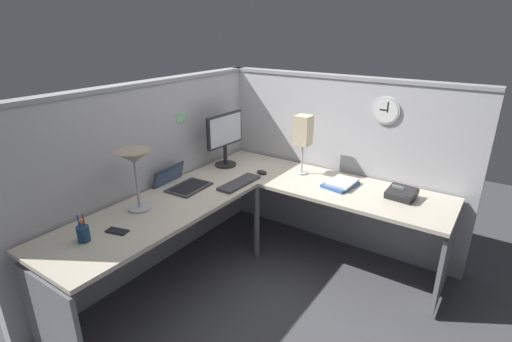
{
  "coord_description": "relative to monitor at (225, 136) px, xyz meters",
  "views": [
    {
      "loc": [
        -2.33,
        -1.53,
        1.99
      ],
      "look_at": [
        -0.01,
        0.05,
        0.91
      ],
      "focal_mm": 26.96,
      "sensor_mm": 36.0,
      "label": 1
    }
  ],
  "objects": [
    {
      "name": "pen_cup",
      "position": [
        -1.56,
        -0.12,
        -0.24
      ],
      "size": [
        0.08,
        0.08,
        0.18
      ],
      "color": "navy",
      "rests_on": "desk"
    },
    {
      "name": "pinned_note_leftmost",
      "position": [
        -0.37,
        0.18,
        0.22
      ],
      "size": [
        0.11,
        0.0,
        0.08
      ],
      "primitive_type": "cube",
      "color": "#8CCC99"
    },
    {
      "name": "ground_plane",
      "position": [
        -0.34,
        -0.64,
        -1.02
      ],
      "size": [
        6.8,
        6.8,
        0.0
      ],
      "primitive_type": "plane",
      "color": "#47474C"
    },
    {
      "name": "laptop",
      "position": [
        -0.6,
        0.01,
        -0.27
      ],
      "size": [
        0.36,
        0.4,
        0.22
      ],
      "color": "#38383D",
      "rests_on": "desk"
    },
    {
      "name": "computer_mouse",
      "position": [
        0.01,
        -0.4,
        -0.28
      ],
      "size": [
        0.06,
        0.1,
        0.03
      ],
      "primitive_type": "ellipsoid",
      "color": "#232326",
      "rests_on": "desk"
    },
    {
      "name": "cubicle_wall_right",
      "position": [
        0.53,
        -0.9,
        -0.23
      ],
      "size": [
        0.12,
        2.37,
        1.58
      ],
      "color": "#B2B2B7",
      "rests_on": "ground"
    },
    {
      "name": "cell_phone",
      "position": [
        -1.38,
        -0.2,
        -0.29
      ],
      "size": [
        0.1,
        0.16,
        0.01
      ],
      "primitive_type": "cube",
      "rotation": [
        0.0,
        0.0,
        0.26
      ],
      "color": "black",
      "rests_on": "desk"
    },
    {
      "name": "keyboard",
      "position": [
        -0.29,
        -0.38,
        -0.28
      ],
      "size": [
        0.43,
        0.15,
        0.02
      ],
      "primitive_type": "cube",
      "rotation": [
        0.0,
        0.0,
        -0.02
      ],
      "color": "#38383D",
      "rests_on": "desk"
    },
    {
      "name": "book_stack",
      "position": [
        0.15,
        -1.1,
        -0.27
      ],
      "size": [
        0.31,
        0.26,
        0.04
      ],
      "color": "#335999",
      "rests_on": "desk"
    },
    {
      "name": "desk",
      "position": [
        -0.49,
        -0.69,
        -0.39
      ],
      "size": [
        2.35,
        2.15,
        0.73
      ],
      "color": "beige",
      "rests_on": "ground"
    },
    {
      "name": "monitor",
      "position": [
        0.0,
        0.0,
        0.0
      ],
      "size": [
        0.46,
        0.2,
        0.5
      ],
      "color": "#232326",
      "rests_on": "desk"
    },
    {
      "name": "desk_lamp_paper",
      "position": [
        0.22,
        -0.69,
        0.09
      ],
      "size": [
        0.13,
        0.13,
        0.53
      ],
      "color": "#B7BABF",
      "rests_on": "desk"
    },
    {
      "name": "office_phone",
      "position": [
        0.18,
        -1.58,
        -0.26
      ],
      "size": [
        0.21,
        0.22,
        0.11
      ],
      "color": "#232326",
      "rests_on": "desk"
    },
    {
      "name": "wall_clock",
      "position": [
        0.48,
        -1.31,
        0.31
      ],
      "size": [
        0.04,
        0.22,
        0.22
      ],
      "color": "#B7BABF"
    },
    {
      "name": "cubicle_wall_back",
      "position": [
        -0.71,
        0.23,
        -0.23
      ],
      "size": [
        2.57,
        0.12,
        1.58
      ],
      "color": "#B2B2B7",
      "rests_on": "ground"
    },
    {
      "name": "desk_lamp_dome",
      "position": [
        -1.07,
        -0.05,
        0.07
      ],
      "size": [
        0.24,
        0.24,
        0.44
      ],
      "color": "#B7BABF",
      "rests_on": "desk"
    }
  ]
}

